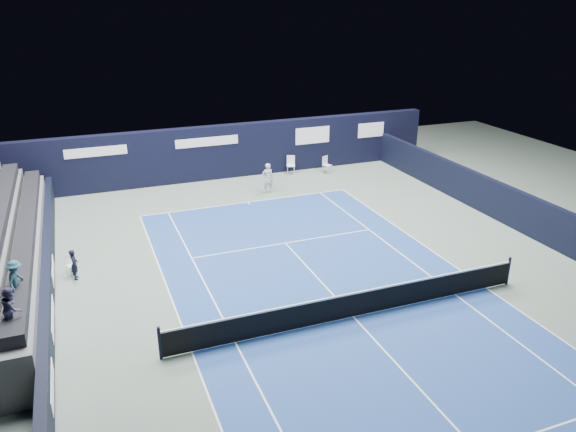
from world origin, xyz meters
name	(u,v)px	position (x,y,z in m)	size (l,w,h in m)	color
ground	(328,290)	(0.00, 2.00, 0.00)	(48.00, 48.00, 0.00)	#5A6B5F
court_surface	(353,317)	(0.00, 0.00, 0.00)	(10.97, 23.77, 0.01)	navy
enclosure_wall_right	(490,197)	(10.50, 6.00, 0.90)	(0.30, 22.00, 1.80)	black
folding_chair_back_a	(291,161)	(3.96, 15.86, 0.72)	(0.61, 0.63, 1.08)	white
folding_chair_back_b	(326,163)	(5.98, 15.17, 0.57)	(0.58, 0.57, 1.01)	silver
line_judge_chair	(70,263)	(-8.73, 6.73, 0.46)	(0.47, 0.47, 0.82)	white
line_judge	(74,264)	(-8.58, 6.25, 0.60)	(0.44, 0.29, 1.20)	black
court_markings	(353,317)	(0.00, 0.00, 0.01)	(11.03, 23.83, 0.00)	white
tennis_net	(354,304)	(0.00, 0.00, 0.51)	(12.90, 0.10, 1.10)	black
back_sponsor_wall	(223,152)	(0.01, 16.50, 1.55)	(26.00, 0.63, 3.10)	black
side_barrier_left	(48,272)	(-9.50, 5.97, 0.60)	(0.33, 22.00, 1.20)	black
tennis_player	(268,178)	(1.50, 13.01, 0.82)	(0.62, 0.83, 1.64)	silver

